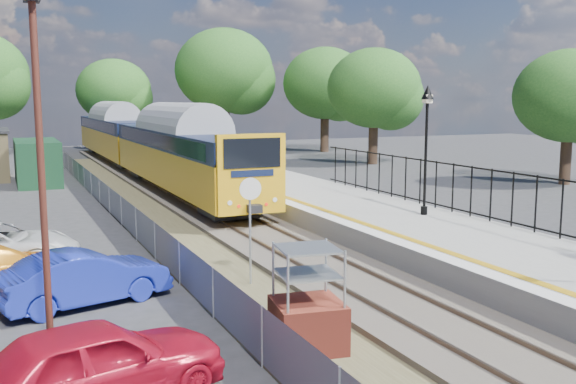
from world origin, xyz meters
TOP-DOWN VIEW (x-y plane):
  - ground at (0.00, 0.00)m, footprint 120.00×120.00m
  - track_bed at (-0.47, 9.67)m, footprint 5.90×80.00m
  - platform at (4.20, 8.00)m, footprint 5.00×70.00m
  - platform_edge at (2.14, 8.00)m, footprint 0.90×70.00m
  - victorian_lamp_north at (5.30, 6.00)m, footprint 0.44×0.44m
  - palisade_fence at (6.55, 2.24)m, footprint 0.12×26.00m
  - wire_fence at (-4.20, 12.00)m, footprint 0.06×52.00m
  - tree_line at (1.40, 42.00)m, footprint 56.80×43.80m
  - train at (0.00, 29.85)m, footprint 2.82×40.83m
  - brick_plinth at (-3.07, -1.63)m, footprint 1.53×1.53m
  - speed_sign at (-2.50, 3.04)m, footprint 0.60×0.12m
  - carpark_lamp at (-7.87, -1.37)m, footprint 0.25×0.50m
  - car_red at (-7.24, -2.30)m, footprint 4.59×2.75m
  - car_blue at (-6.78, 3.25)m, footprint 4.35×2.43m

SIDE VIEW (x-z plane):
  - ground at x=0.00m, z-range 0.00..0.00m
  - track_bed at x=-0.47m, z-range -0.05..0.24m
  - platform at x=4.20m, z-range 0.00..0.90m
  - wire_fence at x=-4.20m, z-range 0.00..1.20m
  - car_blue at x=-6.78m, z-range 0.00..1.36m
  - car_red at x=-7.24m, z-range 0.00..1.46m
  - platform_edge at x=2.14m, z-range 0.90..0.91m
  - brick_plinth at x=-3.07m, z-range -0.04..2.11m
  - palisade_fence at x=6.55m, z-range 0.84..2.84m
  - speed_sign at x=-2.50m, z-range 0.55..3.52m
  - train at x=0.00m, z-range 0.59..4.09m
  - carpark_lamp at x=-7.87m, z-range 0.49..7.19m
  - victorian_lamp_north at x=5.30m, z-range 2.00..6.60m
  - tree_line at x=1.40m, z-range 0.67..12.55m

